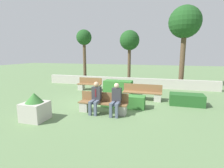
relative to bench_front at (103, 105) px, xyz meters
name	(u,v)px	position (x,y,z in m)	size (l,w,h in m)	color
ground_plane	(108,102)	(-0.27, 1.53, -0.34)	(60.00, 60.00, 0.00)	#607F51
perimeter_wall	(126,82)	(-0.27, 6.12, 0.01)	(13.01, 0.30, 0.70)	#B7B2A8
bench_front	(103,105)	(0.00, 0.00, 0.00)	(2.14, 0.48, 0.85)	brown
bench_left_side	(142,94)	(1.38, 2.52, 0.00)	(2.11, 0.48, 0.85)	brown
bench_right_side	(89,86)	(-2.41, 4.09, -0.02)	(1.68, 0.49, 0.85)	brown
person_seated_man	(96,96)	(-0.29, -0.14, 0.40)	(0.38, 0.64, 1.34)	#515B70
person_seated_woman	(116,98)	(0.61, -0.14, 0.39)	(0.38, 0.64, 1.33)	#515B70
hedge_block_near_left	(123,101)	(0.65, 1.02, -0.05)	(2.06, 0.60, 0.58)	#33702D
hedge_block_near_right	(118,87)	(-0.24, 3.58, 0.08)	(1.75, 0.79, 0.85)	#33702D
hedge_block_mid_left	(187,100)	(3.61, 2.20, -0.06)	(1.60, 0.82, 0.56)	#235623
planter_corner_left	(35,108)	(-2.21, -1.55, 0.14)	(0.86, 0.86, 1.07)	#B7B2A8
tree_leftmost	(84,40)	(-4.06, 6.93, 3.29)	(1.27, 1.27, 4.48)	brown
tree_center_left	(130,41)	(-0.24, 7.22, 3.11)	(1.57, 1.57, 4.33)	brown
tree_center_right	(185,24)	(3.77, 7.13, 4.29)	(2.29, 2.29, 5.89)	brown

